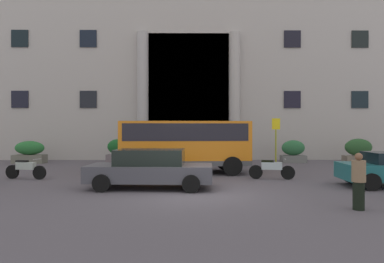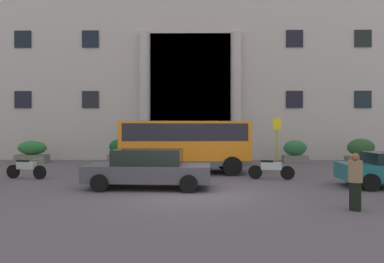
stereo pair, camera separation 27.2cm
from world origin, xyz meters
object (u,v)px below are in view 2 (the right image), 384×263
at_px(parked_coupe_end, 148,168).
at_px(hedge_planter_entrance_left, 204,152).
at_px(orange_minibus, 185,142).
at_px(motorcycle_near_kerb, 25,168).
at_px(hedge_planter_east, 295,152).
at_px(hedge_planter_west, 361,152).
at_px(scooter_by_planter, 270,169).
at_px(bus_stop_sign, 277,138).
at_px(hedge_planter_far_east, 120,151).
at_px(hedge_planter_far_west, 32,152).
at_px(pedestrian_man_crossing, 355,182).

bearing_deg(parked_coupe_end, hedge_planter_entrance_left, 79.81).
xyz_separation_m(orange_minibus, motorcycle_near_kerb, (-6.95, -2.14, -1.09)).
relative_size(hedge_planter_east, parked_coupe_end, 0.34).
xyz_separation_m(hedge_planter_west, motorcycle_near_kerb, (-18.02, -7.02, -0.31)).
relative_size(hedge_planter_east, scooter_by_planter, 0.81).
xyz_separation_m(parked_coupe_end, motorcycle_near_kerb, (-5.73, 2.43, -0.28)).
distance_m(orange_minibus, bus_stop_sign, 5.19).
height_order(hedge_planter_east, scooter_by_planter, hedge_planter_east).
bearing_deg(bus_stop_sign, hedge_planter_far_east, 158.77).
xyz_separation_m(hedge_planter_east, hedge_planter_far_west, (-17.11, -0.22, -0.02)).
distance_m(hedge_planter_entrance_left, hedge_planter_far_east, 5.46).
bearing_deg(motorcycle_near_kerb, orange_minibus, 29.26).
relative_size(orange_minibus, motorcycle_near_kerb, 3.32).
distance_m(orange_minibus, hedge_planter_far_west, 11.36).
bearing_deg(hedge_planter_east, hedge_planter_entrance_left, -179.94).
bearing_deg(hedge_planter_far_west, bus_stop_sign, -13.36).
distance_m(orange_minibus, pedestrian_man_crossing, 9.40).
relative_size(orange_minibus, hedge_planter_west, 3.48).
height_order(hedge_planter_far_west, scooter_by_planter, hedge_planter_far_west).
bearing_deg(parked_coupe_end, pedestrian_man_crossing, -27.54).
bearing_deg(orange_minibus, hedge_planter_west, 20.64).
bearing_deg(hedge_planter_entrance_left, scooter_by_planter, -70.50).
bearing_deg(orange_minibus, bus_stop_sign, 14.58).
relative_size(bus_stop_sign, parked_coupe_end, 0.60).
bearing_deg(scooter_by_planter, hedge_planter_far_east, 148.72).
bearing_deg(hedge_planter_entrance_left, motorcycle_near_kerb, -136.91).
relative_size(orange_minibus, hedge_planter_far_west, 3.23).
bearing_deg(bus_stop_sign, parked_coupe_end, -135.03).
height_order(orange_minibus, motorcycle_near_kerb, orange_minibus).
height_order(hedge_planter_far_west, hedge_planter_west, hedge_planter_west).
height_order(bus_stop_sign, hedge_planter_east, bus_stop_sign).
height_order(parked_coupe_end, pedestrian_man_crossing, pedestrian_man_crossing).
xyz_separation_m(orange_minibus, hedge_planter_far_east, (-4.38, 5.20, -0.79)).
height_order(hedge_planter_entrance_left, hedge_planter_far_west, hedge_planter_entrance_left).
bearing_deg(hedge_planter_far_west, hedge_planter_far_east, 0.55).
relative_size(hedge_planter_west, pedestrian_man_crossing, 1.20).
xyz_separation_m(hedge_planter_far_east, hedge_planter_far_west, (-5.70, -0.06, -0.06)).
bearing_deg(bus_stop_sign, motorcycle_near_kerb, -162.64).
bearing_deg(hedge_planter_far_east, orange_minibus, -49.89).
height_order(hedge_planter_entrance_left, hedge_planter_far_east, hedge_planter_far_east).
bearing_deg(hedge_planter_far_east, hedge_planter_far_west, -179.45).
relative_size(hedge_planter_far_west, hedge_planter_west, 1.08).
relative_size(hedge_planter_east, hedge_planter_far_west, 0.80).
relative_size(hedge_planter_entrance_left, scooter_by_planter, 1.12).
xyz_separation_m(hedge_planter_east, hedge_planter_west, (4.04, -0.49, 0.06)).
height_order(orange_minibus, hedge_planter_far_east, orange_minibus).
distance_m(hedge_planter_far_east, hedge_planter_far_west, 5.70).
xyz_separation_m(bus_stop_sign, pedestrian_man_crossing, (-0.18, -9.65, -0.95)).
xyz_separation_m(hedge_planter_far_east, scooter_by_planter, (8.15, -7.44, -0.30)).
bearing_deg(hedge_planter_far_west, motorcycle_near_kerb, -66.72).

